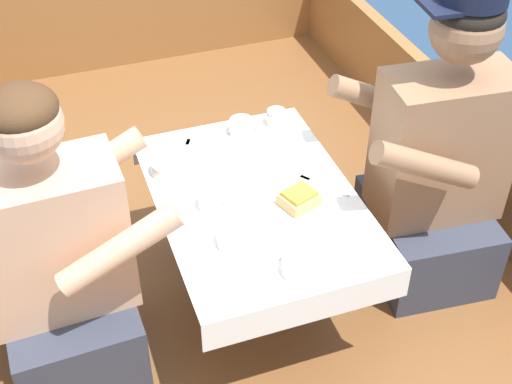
% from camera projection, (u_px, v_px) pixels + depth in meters
% --- Properties ---
extents(ground_plane, '(60.00, 60.00, 0.00)m').
position_uv_depth(ground_plane, '(254.00, 350.00, 2.62)').
color(ground_plane, navy).
extents(boat_deck, '(1.94, 3.49, 0.32)m').
position_uv_depth(boat_deck, '(254.00, 321.00, 2.52)').
color(boat_deck, brown).
rests_on(boat_deck, ground_plane).
extents(gunwale_starboard, '(0.06, 3.49, 0.39)m').
position_uv_depth(gunwale_starboard, '(502.00, 188.00, 2.54)').
color(gunwale_starboard, '#936033').
rests_on(gunwale_starboard, boat_deck).
extents(bow_coaming, '(1.82, 0.06, 0.45)m').
position_uv_depth(bow_coaming, '(139.00, 18.00, 3.53)').
color(bow_coaming, '#936033').
rests_on(bow_coaming, boat_deck).
extents(cockpit_table, '(0.58, 0.84, 0.43)m').
position_uv_depth(cockpit_table, '(256.00, 209.00, 2.16)').
color(cockpit_table, '#B2B2B7').
rests_on(cockpit_table, boat_deck).
extents(person_port, '(0.53, 0.45, 0.95)m').
position_uv_depth(person_port, '(61.00, 268.00, 1.98)').
color(person_port, '#333847').
rests_on(person_port, boat_deck).
extents(person_starboard, '(0.55, 0.48, 1.04)m').
position_uv_depth(person_starboard, '(437.00, 168.00, 2.25)').
color(person_starboard, '#333847').
rests_on(person_starboard, boat_deck).
extents(plate_sandwich, '(0.18, 0.18, 0.01)m').
position_uv_depth(plate_sandwich, '(299.00, 206.00, 2.09)').
color(plate_sandwich, white).
rests_on(plate_sandwich, cockpit_table).
extents(plate_bread, '(0.20, 0.20, 0.01)m').
position_uv_depth(plate_bread, '(255.00, 163.00, 2.25)').
color(plate_bread, white).
rests_on(plate_bread, cockpit_table).
extents(sandwich, '(0.13, 0.12, 0.05)m').
position_uv_depth(sandwich, '(299.00, 199.00, 2.07)').
color(sandwich, tan).
rests_on(sandwich, plate_sandwich).
extents(bowl_port_near, '(0.12, 0.12, 0.04)m').
position_uv_depth(bowl_port_near, '(170.00, 166.00, 2.21)').
color(bowl_port_near, white).
rests_on(bowl_port_near, cockpit_table).
extents(bowl_starboard_near, '(0.14, 0.14, 0.04)m').
position_uv_depth(bowl_starboard_near, '(307.00, 264.00, 1.88)').
color(bowl_starboard_near, white).
rests_on(bowl_starboard_near, cockpit_table).
extents(bowl_center_far, '(0.15, 0.15, 0.04)m').
position_uv_depth(bowl_center_far, '(243.00, 235.00, 1.97)').
color(bowl_center_far, white).
rests_on(bowl_center_far, cockpit_table).
extents(coffee_cup_port, '(0.11, 0.08, 0.05)m').
position_uv_depth(coffee_cup_port, '(242.00, 126.00, 2.37)').
color(coffee_cup_port, white).
rests_on(coffee_cup_port, cockpit_table).
extents(coffee_cup_starboard, '(0.09, 0.07, 0.06)m').
position_uv_depth(coffee_cup_starboard, '(210.00, 200.00, 2.07)').
color(coffee_cup_starboard, white).
rests_on(coffee_cup_starboard, cockpit_table).
extents(tin_can, '(0.07, 0.07, 0.05)m').
position_uv_depth(tin_can, '(276.00, 117.00, 2.41)').
color(tin_can, silver).
rests_on(tin_can, cockpit_table).
extents(utensil_fork_starboard, '(0.11, 0.15, 0.00)m').
position_uv_depth(utensil_fork_starboard, '(319.00, 184.00, 2.17)').
color(utensil_fork_starboard, silver).
rests_on(utensil_fork_starboard, cockpit_table).
extents(utensil_knife_starboard, '(0.17, 0.03, 0.00)m').
position_uv_depth(utensil_knife_starboard, '(232.00, 291.00, 1.83)').
color(utensil_knife_starboard, silver).
rests_on(utensil_knife_starboard, cockpit_table).
extents(utensil_spoon_starboard, '(0.17, 0.02, 0.01)m').
position_uv_depth(utensil_spoon_starboard, '(278.00, 258.00, 1.92)').
color(utensil_spoon_starboard, silver).
rests_on(utensil_spoon_starboard, cockpit_table).
extents(utensil_fork_port, '(0.10, 0.16, 0.00)m').
position_uv_depth(utensil_fork_port, '(185.00, 151.00, 2.30)').
color(utensil_fork_port, silver).
rests_on(utensil_fork_port, cockpit_table).
extents(utensil_knife_port, '(0.16, 0.07, 0.00)m').
position_uv_depth(utensil_knife_port, '(214.00, 140.00, 2.35)').
color(utensil_knife_port, silver).
rests_on(utensil_knife_port, cockpit_table).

